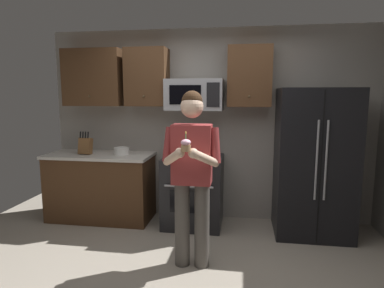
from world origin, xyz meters
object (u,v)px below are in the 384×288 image
(cupcake, at_px, (186,145))
(person, at_px, (192,170))
(microwave, at_px, (195,95))
(bowl_large_white, at_px, (122,151))
(refrigerator, at_px, (314,163))
(oven_range, at_px, (193,191))
(knife_block, at_px, (85,146))

(cupcake, bearing_deg, person, 90.00)
(microwave, bearing_deg, cupcake, -84.32)
(bowl_large_white, height_order, cupcake, cupcake)
(microwave, height_order, refrigerator, microwave)
(bowl_large_white, relative_size, person, 0.12)
(oven_range, xyz_separation_m, knife_block, (-1.48, -0.03, 0.57))
(oven_range, xyz_separation_m, cupcake, (0.15, -1.40, 0.83))
(knife_block, bearing_deg, cupcake, -40.09)
(refrigerator, xyz_separation_m, bowl_large_white, (-2.48, 0.06, 0.07))
(oven_range, height_order, refrigerator, refrigerator)
(oven_range, bearing_deg, knife_block, -178.86)
(bowl_large_white, bearing_deg, microwave, 5.96)
(knife_block, bearing_deg, person, -32.61)
(cupcake, bearing_deg, microwave, 95.68)
(cupcake, bearing_deg, oven_range, 96.16)
(oven_range, height_order, bowl_large_white, bowl_large_white)
(oven_range, bearing_deg, cupcake, -83.84)
(refrigerator, height_order, bowl_large_white, refrigerator)
(oven_range, relative_size, refrigerator, 0.52)
(refrigerator, distance_m, person, 1.70)
(cupcake, bearing_deg, bowl_large_white, 128.68)
(person, bearing_deg, oven_range, 98.03)
(microwave, bearing_deg, refrigerator, -6.03)
(oven_range, height_order, microwave, microwave)
(refrigerator, relative_size, person, 1.02)
(oven_range, relative_size, cupcake, 5.36)
(knife_block, height_order, cupcake, cupcake)
(refrigerator, distance_m, bowl_large_white, 2.48)
(person, xyz_separation_m, cupcake, (0.00, -0.33, 0.30))
(microwave, distance_m, bowl_large_white, 1.24)
(bowl_large_white, bearing_deg, refrigerator, -1.29)
(knife_block, bearing_deg, microwave, 5.75)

